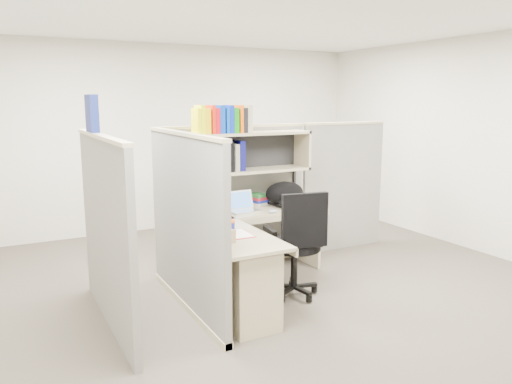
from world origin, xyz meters
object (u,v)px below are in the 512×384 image
desk (249,264)px  backpack (287,194)px  laptop (244,202)px  task_chair (296,260)px  snack_canister (229,226)px

desk → backpack: size_ratio=3.82×
laptop → backpack: 0.56m
desk → backpack: backpack is taller
desk → task_chair: task_chair is taller
desk → task_chair: size_ratio=1.63×
backpack → snack_canister: 1.26m
laptop → task_chair: 0.90m
desk → snack_canister: snack_canister is taller
desk → task_chair: (0.53, 0.04, -0.06)m
laptop → snack_canister: laptop is taller
backpack → snack_canister: (-1.04, -0.70, -0.08)m
task_chair → desk: bearing=-175.9°
laptop → task_chair: bearing=-78.9°
snack_canister → task_chair: task_chair is taller
backpack → snack_canister: size_ratio=4.25×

